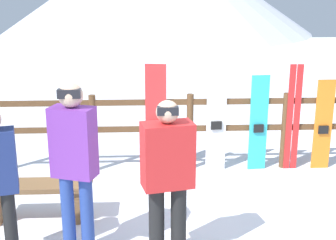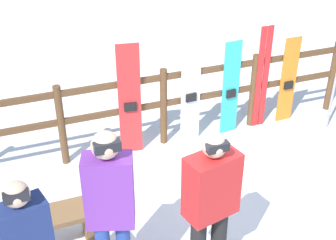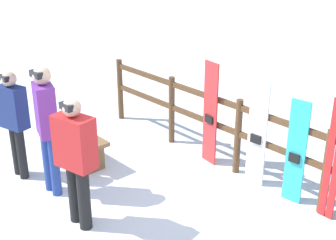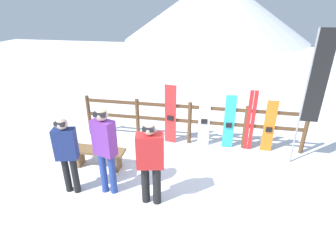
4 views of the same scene
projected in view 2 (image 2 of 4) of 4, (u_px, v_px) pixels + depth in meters
ground_plane at (215, 217)px, 5.40m from camera, size 40.00×40.00×0.00m
fence at (164, 100)px, 6.43m from camera, size 5.75×0.10×1.15m
bench at (42, 226)px, 4.80m from camera, size 1.23×0.36×0.47m
person_purple at (110, 205)px, 3.99m from camera, size 0.47×0.35×1.79m
person_red at (211, 201)px, 4.22m from camera, size 0.53×0.36×1.65m
snowboard_red at (130, 101)px, 6.17m from camera, size 0.30×0.09×1.60m
snowboard_white at (191, 92)px, 6.45m from camera, size 0.29×0.07×1.55m
snowboard_cyan at (231, 89)px, 6.68m from camera, size 0.27×0.07×1.43m
ski_pair_red at (262, 78)px, 6.79m from camera, size 0.19×0.02×1.58m
snowboard_orange at (288, 81)px, 6.99m from camera, size 0.27×0.06×1.35m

